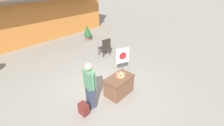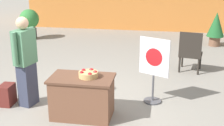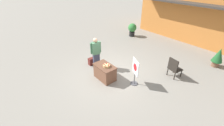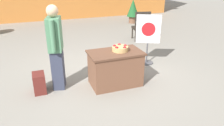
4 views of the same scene
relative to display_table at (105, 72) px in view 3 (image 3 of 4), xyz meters
The scene contains 10 objects.
ground_plane 0.70m from the display_table, 112.04° to the left, with size 120.00×120.00×0.00m, color gray.
storefront_building 9.85m from the display_table, 84.57° to the left, with size 10.55×4.91×4.71m.
display_table is the anchor object (origin of this frame).
apple_basket 0.45m from the display_table, 12.02° to the left, with size 0.35×0.35×0.13m.
person_visitor 1.33m from the display_table, 165.87° to the left, with size 0.35×0.59×1.76m.
backpack 1.62m from the display_table, behind, with size 0.24×0.34×0.42m.
poster_board 1.54m from the display_table, 33.79° to the left, with size 0.59×0.36×1.33m.
patio_chair 3.50m from the display_table, 53.25° to the left, with size 0.64×0.64×1.06m.
potted_plant_far_right 6.42m from the display_table, 61.19° to the left, with size 0.57×0.57×1.13m.
potted_plant_near_right 6.46m from the display_table, 122.02° to the left, with size 0.70×0.70×1.09m.
Camera 3 is at (5.24, -4.19, 4.60)m, focal length 24.00 mm.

